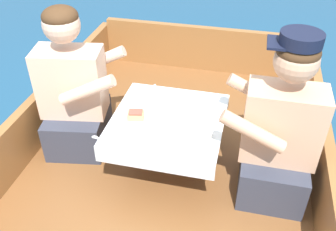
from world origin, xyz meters
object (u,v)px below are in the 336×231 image
at_px(person_starboard, 279,134).
at_px(coffee_cup_starboard, 166,118).
at_px(sandwich, 136,115).
at_px(coffee_cup_port, 132,133).
at_px(tin_can, 204,100).
at_px(person_port, 74,94).

xyz_separation_m(person_starboard, coffee_cup_starboard, (-0.63, 0.02, -0.01)).
height_order(sandwich, coffee_cup_starboard, sandwich).
bearing_deg(coffee_cup_port, person_starboard, 12.41).
bearing_deg(tin_can, person_starboard, -30.16).
height_order(person_starboard, coffee_cup_port, person_starboard).
height_order(sandwich, tin_can, sandwich).
height_order(person_port, coffee_cup_starboard, person_port).
distance_m(person_port, coffee_cup_starboard, 0.63).
bearing_deg(tin_can, coffee_cup_port, -127.69).
bearing_deg(coffee_cup_starboard, tin_can, 52.27).
relative_size(person_port, coffee_cup_starboard, 10.13).
relative_size(sandwich, coffee_cup_starboard, 1.14).
xyz_separation_m(person_starboard, sandwich, (-0.80, 0.00, -0.01)).
bearing_deg(person_starboard, sandwich, -0.48).
xyz_separation_m(sandwich, coffee_cup_starboard, (0.18, 0.02, -0.01)).
relative_size(person_starboard, sandwich, 9.19).
bearing_deg(sandwich, person_port, 163.62).
bearing_deg(person_port, sandwich, -26.22).
bearing_deg(coffee_cup_port, tin_can, 52.31).
bearing_deg(sandwich, tin_can, 35.12).
relative_size(person_port, coffee_cup_port, 9.62).
bearing_deg(person_port, coffee_cup_port, -42.41).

